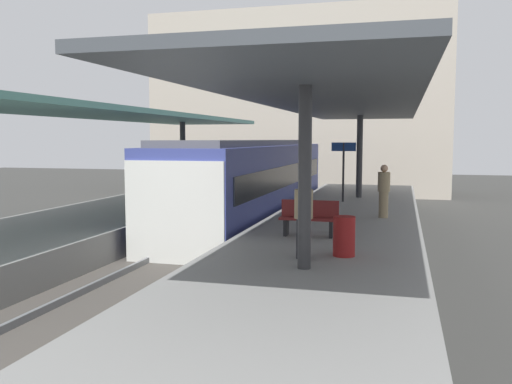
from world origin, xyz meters
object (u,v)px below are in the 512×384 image
(commuter_train, at_px, (253,182))
(platform_bench, at_px, (309,217))
(passenger_near_bench, at_px, (384,190))
(platform_sign, at_px, (344,158))
(passenger_mid_platform, at_px, (304,217))
(litter_bin, at_px, (344,236))

(commuter_train, bearing_deg, platform_bench, -64.61)
(platform_bench, bearing_deg, passenger_near_bench, 65.99)
(platform_sign, bearing_deg, passenger_mid_platform, -88.33)
(commuter_train, relative_size, litter_bin, 18.71)
(commuter_train, distance_m, platform_sign, 3.51)
(platform_bench, relative_size, litter_bin, 1.75)
(platform_bench, height_order, passenger_mid_platform, passenger_mid_platform)
(litter_bin, height_order, passenger_near_bench, passenger_near_bench)
(platform_bench, xyz_separation_m, litter_bin, (1.05, -2.07, -0.06))
(platform_bench, height_order, passenger_near_bench, passenger_near_bench)
(litter_bin, xyz_separation_m, passenger_mid_platform, (-0.75, -0.44, 0.42))
(commuter_train, distance_m, platform_bench, 7.78)
(passenger_near_bench, bearing_deg, platform_sign, 112.30)
(litter_bin, height_order, passenger_mid_platform, passenger_mid_platform)
(platform_sign, distance_m, passenger_mid_platform, 10.12)
(platform_sign, bearing_deg, litter_bin, -83.85)
(platform_bench, xyz_separation_m, passenger_mid_platform, (0.31, -2.51, 0.35))
(commuter_train, relative_size, passenger_near_bench, 9.47)
(platform_sign, xyz_separation_m, passenger_near_bench, (1.61, -3.93, -0.81))
(litter_bin, bearing_deg, passenger_mid_platform, -149.35)
(platform_sign, height_order, litter_bin, platform_sign)
(litter_bin, distance_m, passenger_near_bench, 5.76)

